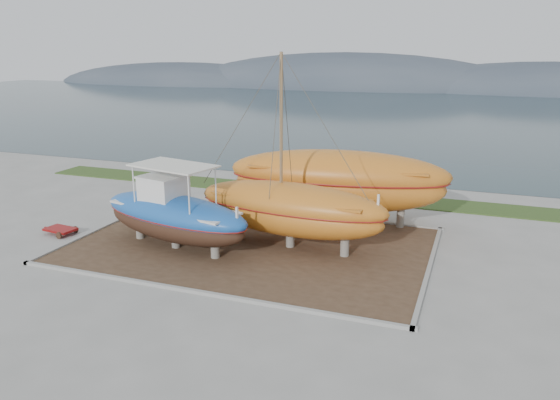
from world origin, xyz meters
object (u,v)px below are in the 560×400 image
at_px(white_dinghy, 167,214).
at_px(orange_bare_hull, 337,188).
at_px(orange_sailboat, 291,154).
at_px(red_trailer, 61,231).
at_px(blue_caique, 174,207).

xyz_separation_m(white_dinghy, orange_bare_hull, (9.10, 3.91, 1.43)).
bearing_deg(orange_sailboat, white_dinghy, 179.00).
relative_size(white_dinghy, red_trailer, 1.76).
height_order(white_dinghy, orange_bare_hull, orange_bare_hull).
bearing_deg(white_dinghy, orange_sailboat, 2.21).
distance_m(white_dinghy, orange_sailboat, 9.00).
bearing_deg(red_trailer, orange_sailboat, 18.15).
bearing_deg(orange_bare_hull, orange_sailboat, -110.84).
relative_size(white_dinghy, orange_sailboat, 0.43).
bearing_deg(white_dinghy, orange_bare_hull, 32.01).
xyz_separation_m(blue_caique, red_trailer, (-7.18, -0.33, -2.07)).
bearing_deg(blue_caique, white_dinghy, 140.40).
height_order(orange_bare_hull, red_trailer, orange_bare_hull).
bearing_deg(orange_bare_hull, red_trailer, -159.08).
bearing_deg(red_trailer, orange_bare_hull, 34.77).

